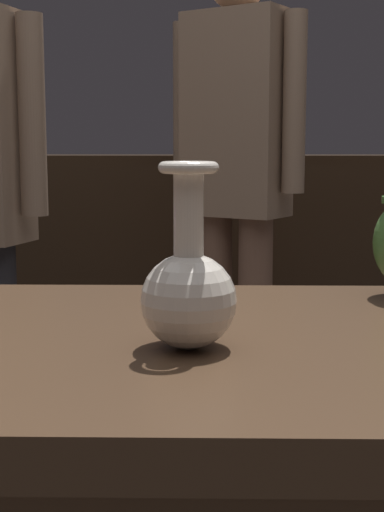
% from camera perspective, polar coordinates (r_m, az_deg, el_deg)
% --- Properties ---
extents(back_display_shelf, '(2.60, 0.40, 0.99)m').
position_cam_1_polar(back_display_shelf, '(3.11, 0.79, -1.37)').
color(back_display_shelf, black).
rests_on(back_display_shelf, ground_plane).
extents(vase_centerpiece, '(0.11, 0.11, 0.21)m').
position_cam_1_polar(vase_centerpiece, '(0.82, -0.26, -2.54)').
color(vase_centerpiece, silver).
rests_on(vase_centerpiece, display_plinth).
extents(shelf_vase_center, '(0.10, 0.10, 0.17)m').
position_cam_1_polar(shelf_vase_center, '(3.08, 0.81, 9.46)').
color(shelf_vase_center, red).
rests_on(shelf_vase_center, back_display_shelf).
extents(visitor_center_back, '(0.41, 0.32, 1.63)m').
position_cam_1_polar(visitor_center_back, '(2.39, 3.41, 6.83)').
color(visitor_center_back, brown).
rests_on(visitor_center_back, ground_plane).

